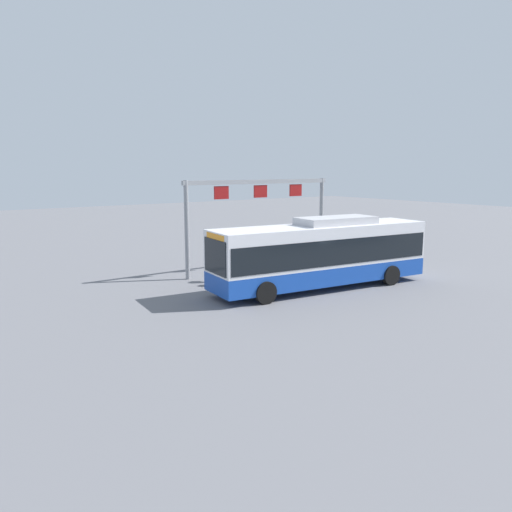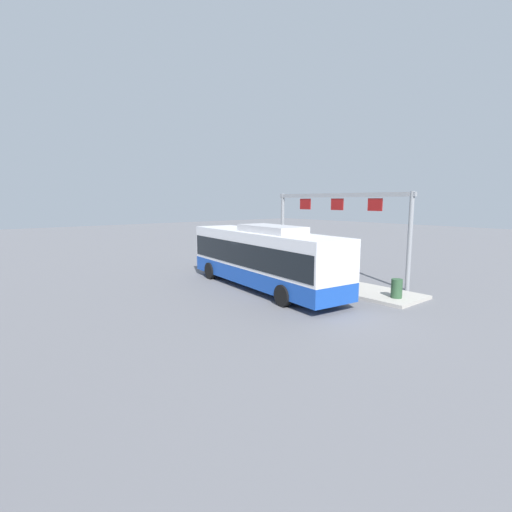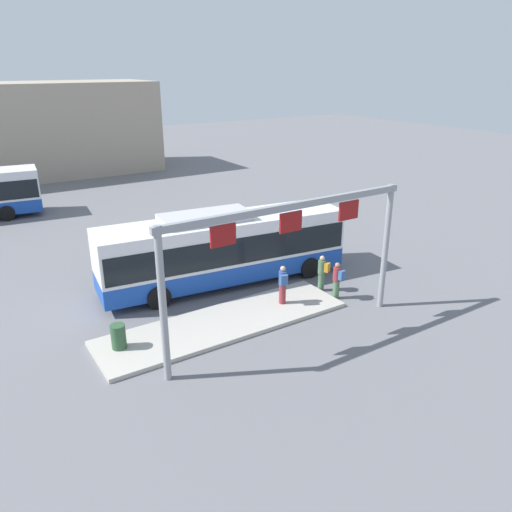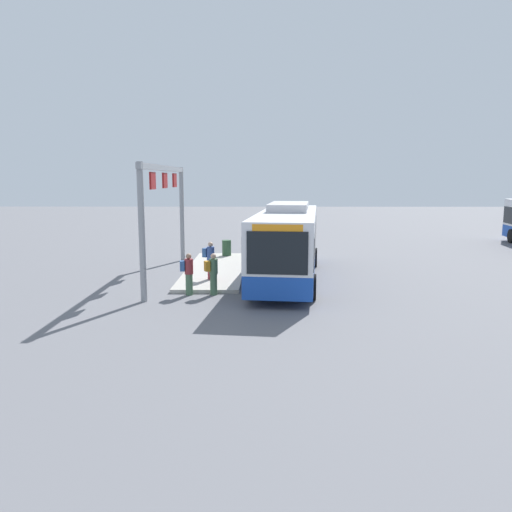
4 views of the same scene
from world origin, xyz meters
name	(u,v)px [view 3 (image 3 of 4)]	position (x,y,z in m)	size (l,w,h in m)	color
ground_plane	(225,282)	(0.00, 0.00, 0.00)	(120.00, 120.00, 0.00)	slate
platform_curb	(225,323)	(-1.98, -3.49, 0.08)	(10.00, 2.80, 0.16)	#B2ADA3
bus_main	(224,246)	(-0.01, 0.00, 1.81)	(11.54, 3.81, 3.46)	#1947AD
person_boarding	(322,272)	(3.20, -3.12, 0.89)	(0.50, 0.60, 1.67)	#476B4C
person_waiting_near	(337,280)	(3.22, -4.09, 0.89)	(0.39, 0.56, 1.67)	#476B4C
person_waiting_mid	(283,284)	(0.81, -3.47, 1.05)	(0.48, 0.60, 1.67)	maroon
platform_sign_gantry	(290,242)	(-0.48, -5.62, 3.79)	(9.97, 0.24, 5.20)	gray
station_building	(37,130)	(-2.17, 29.84, 4.01)	(20.44, 8.00, 8.03)	tan
trash_bin	(118,336)	(-6.05, -3.19, 0.61)	(0.52, 0.52, 0.90)	#2D5133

